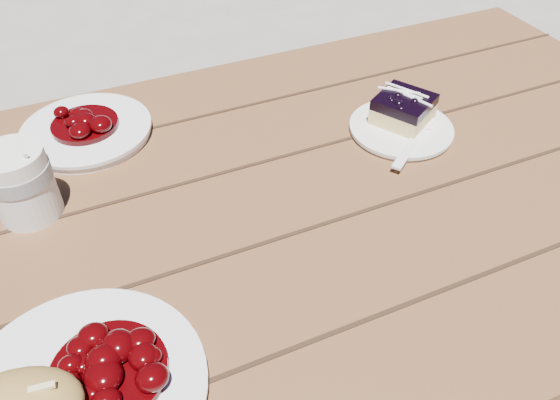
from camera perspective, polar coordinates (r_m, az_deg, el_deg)
name	(u,v)px	position (r m, az deg, el deg)	size (l,w,h in m)	color
picnic_table	(122,321)	(0.87, -16.20, -12.05)	(2.00, 1.55, 0.75)	brown
main_plate	(83,394)	(0.62, -19.92, -18.49)	(0.25, 0.25, 0.02)	white
goulash_stew	(105,364)	(0.60, -17.78, -15.97)	(0.12, 0.12, 0.04)	#3A0204
dessert_plate	(401,129)	(0.93, 12.51, 7.25)	(0.16, 0.16, 0.01)	white
blueberry_cake	(404,109)	(0.93, 12.78, 9.30)	(0.12, 0.12, 0.05)	#F0D583
fork_dessert	(410,147)	(0.88, 13.44, 5.46)	(0.03, 0.16, 0.01)	white
coffee_cup	(21,184)	(0.81, -25.41, 1.53)	(0.08, 0.08, 0.10)	white
second_plate	(87,131)	(0.96, -19.52, 6.76)	(0.20, 0.20, 0.02)	white
second_stew	(83,117)	(0.94, -19.92, 8.19)	(0.11, 0.11, 0.04)	#3A0204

